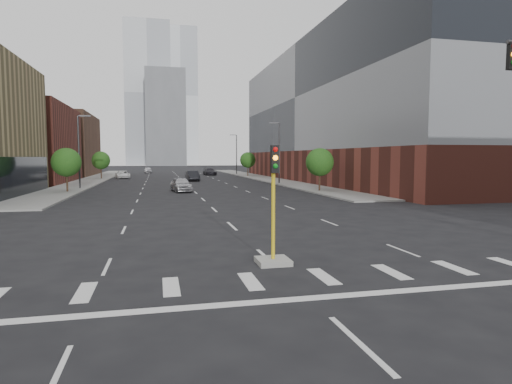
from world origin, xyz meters
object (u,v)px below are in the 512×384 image
object	(u,v)px
car_deep_right	(210,172)
car_mid_right	(193,176)
car_near_left	(181,184)
car_far_left	(123,175)
median_traffic_signal	(273,238)
car_distant	(148,170)

from	to	relation	value
car_deep_right	car_mid_right	bearing A→B (deg)	-109.45
car_near_left	car_far_left	bearing A→B (deg)	96.72
car_near_left	car_deep_right	distance (m)	45.26
median_traffic_signal	car_near_left	bearing A→B (deg)	92.48
car_far_left	car_distant	xyz separation A→B (m)	(4.02, 27.22, 0.03)
car_mid_right	car_distant	bearing A→B (deg)	98.36
median_traffic_signal	car_mid_right	world-z (taller)	median_traffic_signal
car_deep_right	median_traffic_signal	bearing A→B (deg)	-100.62
median_traffic_signal	car_near_left	world-z (taller)	median_traffic_signal
car_near_left	car_deep_right	world-z (taller)	car_near_left
car_deep_right	car_far_left	bearing A→B (deg)	-154.19
median_traffic_signal	car_distant	world-z (taller)	median_traffic_signal
car_mid_right	car_near_left	bearing A→B (deg)	-101.27
median_traffic_signal	car_mid_right	bearing A→B (deg)	88.41
car_near_left	car_deep_right	bearing A→B (deg)	70.82
car_far_left	car_distant	size ratio (longest dim) A/B	1.18
car_far_left	car_deep_right	size ratio (longest dim) A/B	0.93
car_deep_right	car_distant	size ratio (longest dim) A/B	1.27
car_near_left	car_mid_right	distance (m)	22.40
car_mid_right	car_deep_right	bearing A→B (deg)	72.66
car_distant	car_deep_right	bearing A→B (deg)	-56.22
car_mid_right	car_deep_right	distance (m)	22.92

